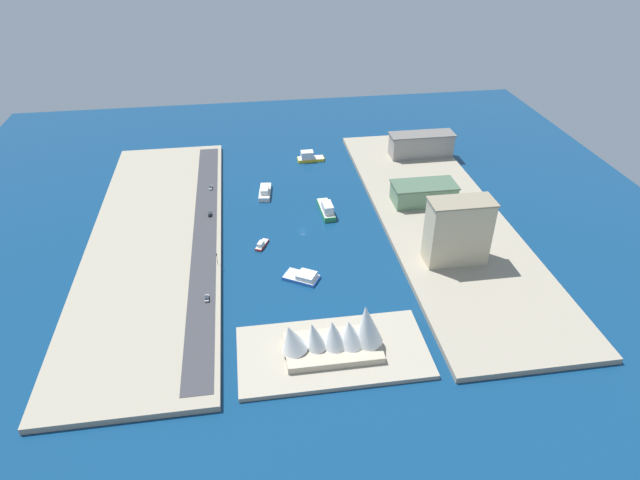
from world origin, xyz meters
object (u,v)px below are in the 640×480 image
Objects in this scene: suv_black at (210,214)px; terminal_long_green at (424,193)px; ferry_green_doubledeck at (326,209)px; catamaran_blue at (303,277)px; office_block_beige at (458,231)px; opera_landmark at (336,335)px; traffic_light_waterfront at (217,257)px; van_white at (211,187)px; ferry_white_commuter at (265,192)px; carpark_squat_concrete at (421,145)px; ferry_yellow_fast at (309,157)px; sedan_silver at (207,298)px; tugboat_red at (262,244)px.

terminal_long_green is at bearing 178.81° from suv_black.
ferry_green_doubledeck is 0.70× the size of terminal_long_green.
catamaran_blue is at bearing 70.87° from ferry_green_doubledeck.
catamaran_blue is 0.57× the size of office_block_beige.
catamaran_blue is 78.92m from suv_black.
office_block_beige is at bearing -142.51° from opera_landmark.
van_white is at bearing -86.56° from traffic_light_waterfront.
ferry_white_commuter is 0.52× the size of carpark_squat_concrete.
ferry_yellow_fast is at bearing -89.65° from ferry_green_doubledeck.
carpark_squat_concrete is 9.46× the size of sedan_silver.
ferry_white_commuter is 4.60× the size of van_white.
office_block_beige is 124.79m from sedan_silver.
suv_black is (46.00, -64.08, 2.27)m from catamaran_blue.
carpark_squat_concrete is 200.54m from sedan_silver.
ferry_white_commuter is 4.90× the size of sedan_silver.
suv_black reaches higher than tugboat_red.
suv_black reaches higher than catamaran_blue.
ferry_white_commuter is 107.92m from sedan_silver.
traffic_light_waterfront is at bearing -99.74° from sedan_silver.
ferry_green_doubledeck reaches higher than ferry_white_commuter.
catamaran_blue is 160.39m from carpark_squat_concrete.
traffic_light_waterfront reaches higher than suv_black.
catamaran_blue is 0.44× the size of opera_landmark.
ferry_yellow_fast is 135.71m from traffic_light_waterfront.
traffic_light_waterfront is at bearing 62.69° from ferry_yellow_fast.
catamaran_blue is (20.97, 135.31, -1.18)m from ferry_yellow_fast.
catamaran_blue is 0.43× the size of carpark_squat_concrete.
ferry_white_commuter is 58.20m from tugboat_red.
opera_landmark reaches higher than suv_black.
ferry_green_doubledeck is 76.37m from van_white.
suv_black is (67.41, -2.35, 0.92)m from ferry_green_doubledeck.
ferry_yellow_fast reaches higher than suv_black.
office_block_beige is (2.80, 60.19, 10.98)m from terminal_long_green.
opera_landmark is (-53.08, 116.40, 6.39)m from suv_black.
office_block_beige is 5.23× the size of traffic_light_waterfront.
opera_landmark is (13.89, 187.63, 7.48)m from ferry_yellow_fast.
sedan_silver is at bearing -36.74° from opera_landmark.
tugboat_red is 2.38× the size of van_white.
suv_black is at bearing 46.77° from ferry_yellow_fast.
sedan_silver is (45.99, 12.70, 2.32)m from catamaran_blue.
ferry_white_commuter is 0.68× the size of office_block_beige.
ferry_green_doubledeck reaches higher than tugboat_red.
opera_landmark is at bearing 57.43° from terminal_long_green.
carpark_squat_concrete is (-77.34, 8.93, 8.24)m from ferry_yellow_fast.
ferry_white_commuter is 1.19× the size of catamaran_blue.
tugboat_red is (39.34, 103.25, -1.51)m from ferry_yellow_fast.
office_block_beige is (-76.97, -1.28, 18.37)m from catamaran_blue.
tugboat_red is 1.84× the size of traffic_light_waterfront.
office_block_beige reaches higher than opera_landmark.
tugboat_red is 101.92m from office_block_beige.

